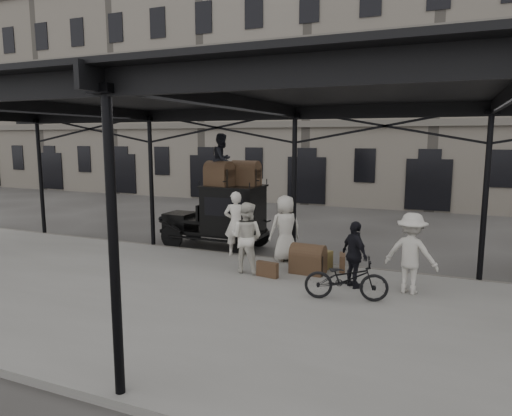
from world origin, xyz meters
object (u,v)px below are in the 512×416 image
(porter_official, at_px, (355,255))
(steamer_trunk_platform, at_px, (308,261))
(taxi, at_px, (225,214))
(porter_left, at_px, (236,224))
(bicycle, at_px, (346,279))
(steamer_trunk_roof_near, at_px, (219,175))

(porter_official, height_order, steamer_trunk_platform, porter_official)
(taxi, xyz_separation_m, porter_official, (4.91, -2.85, -0.24))
(taxi, height_order, porter_left, taxi)
(porter_official, xyz_separation_m, bicycle, (-0.00, -0.93, -0.33))
(porter_official, relative_size, steamer_trunk_platform, 1.80)
(porter_left, xyz_separation_m, bicycle, (3.95, -2.59, -0.51))
(steamer_trunk_roof_near, bearing_deg, porter_official, -13.36)
(porter_left, relative_size, bicycle, 1.08)
(taxi, height_order, steamer_trunk_platform, taxi)
(porter_left, distance_m, porter_official, 4.29)
(bicycle, bearing_deg, steamer_trunk_platform, 26.64)
(taxi, bearing_deg, steamer_trunk_roof_near, -108.07)
(porter_left, height_order, steamer_trunk_roof_near, steamer_trunk_roof_near)
(porter_official, bearing_deg, steamer_trunk_platform, 18.36)
(porter_left, relative_size, steamer_trunk_roof_near, 2.15)
(steamer_trunk_roof_near, bearing_deg, porter_left, -27.81)
(porter_official, distance_m, bicycle, 0.99)
(taxi, distance_m, steamer_trunk_roof_near, 1.34)
(taxi, bearing_deg, bicycle, -37.55)
(porter_left, distance_m, bicycle, 4.75)
(porter_left, bearing_deg, steamer_trunk_platform, 144.04)
(bicycle, distance_m, steamer_trunk_roof_near, 6.40)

